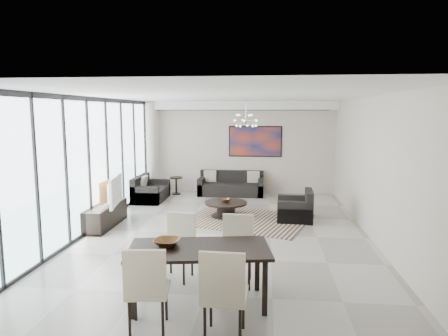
# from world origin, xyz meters

# --- Properties ---
(room_shell) EXTENTS (6.00, 9.00, 2.90)m
(room_shell) POSITION_xyz_m (0.46, 0.00, 1.45)
(room_shell) COLOR #A8A39B
(room_shell) RESTS_ON ground
(window_wall) EXTENTS (0.37, 8.95, 2.90)m
(window_wall) POSITION_xyz_m (-2.86, 0.00, 1.47)
(window_wall) COLOR silver
(window_wall) RESTS_ON floor
(soffit) EXTENTS (5.98, 0.40, 0.26)m
(soffit) POSITION_xyz_m (0.00, 4.30, 2.77)
(soffit) COLOR white
(soffit) RESTS_ON room_shell
(painting) EXTENTS (1.68, 0.04, 0.98)m
(painting) POSITION_xyz_m (0.50, 4.47, 1.65)
(painting) COLOR #B13918
(painting) RESTS_ON room_shell
(chandelier) EXTENTS (0.66, 0.66, 0.71)m
(chandelier) POSITION_xyz_m (0.30, 2.50, 2.35)
(chandelier) COLOR silver
(chandelier) RESTS_ON room_shell
(rug) EXTENTS (3.37, 2.97, 0.01)m
(rug) POSITION_xyz_m (0.41, 1.18, 0.01)
(rug) COLOR black
(rug) RESTS_ON floor
(coffee_table) EXTENTS (1.06, 1.06, 0.37)m
(coffee_table) POSITION_xyz_m (-0.12, 1.44, 0.21)
(coffee_table) COLOR black
(coffee_table) RESTS_ON floor
(bowl_coffee) EXTENTS (0.28, 0.28, 0.07)m
(bowl_coffee) POSITION_xyz_m (-0.14, 1.47, 0.41)
(bowl_coffee) COLOR brown
(bowl_coffee) RESTS_ON coffee_table
(sofa_main) EXTENTS (2.01, 0.82, 0.73)m
(sofa_main) POSITION_xyz_m (-0.23, 4.07, 0.25)
(sofa_main) COLOR black
(sofa_main) RESTS_ON floor
(loveseat) EXTENTS (0.81, 1.44, 0.72)m
(loveseat) POSITION_xyz_m (-2.54, 3.05, 0.24)
(loveseat) COLOR black
(loveseat) RESTS_ON floor
(armchair) EXTENTS (0.86, 0.90, 0.73)m
(armchair) POSITION_xyz_m (1.59, 1.29, 0.25)
(armchair) COLOR black
(armchair) RESTS_ON floor
(side_table) EXTENTS (0.40, 0.40, 0.55)m
(side_table) POSITION_xyz_m (-1.96, 3.98, 0.37)
(side_table) COLOR black
(side_table) RESTS_ON floor
(tv_console) EXTENTS (0.45, 1.60, 0.50)m
(tv_console) POSITION_xyz_m (-2.76, 0.31, 0.25)
(tv_console) COLOR black
(tv_console) RESTS_ON floor
(television) EXTENTS (0.33, 1.13, 0.65)m
(television) POSITION_xyz_m (-2.60, 0.27, 0.82)
(television) COLOR gray
(television) RESTS_ON tv_console
(dining_table) EXTENTS (2.00, 1.22, 0.78)m
(dining_table) POSITION_xyz_m (-0.03, -3.10, 0.70)
(dining_table) COLOR black
(dining_table) RESTS_ON floor
(dining_chair_sw) EXTENTS (0.55, 0.55, 1.05)m
(dining_chair_sw) POSITION_xyz_m (-0.51, -3.90, 0.61)
(dining_chair_sw) COLOR beige
(dining_chair_sw) RESTS_ON floor
(dining_chair_se) EXTENTS (0.52, 0.52, 1.09)m
(dining_chair_se) POSITION_xyz_m (0.39, -3.98, 0.63)
(dining_chair_se) COLOR beige
(dining_chair_se) RESTS_ON floor
(dining_chair_nw) EXTENTS (0.53, 0.53, 1.01)m
(dining_chair_nw) POSITION_xyz_m (-0.49, -2.26, 0.58)
(dining_chair_nw) COLOR beige
(dining_chair_nw) RESTS_ON floor
(dining_chair_ne) EXTENTS (0.48, 0.48, 1.03)m
(dining_chair_ne) POSITION_xyz_m (0.43, -2.34, 0.59)
(dining_chair_ne) COLOR beige
(dining_chair_ne) RESTS_ON floor
(bowl_dining) EXTENTS (0.38, 0.38, 0.09)m
(bowl_dining) POSITION_xyz_m (-0.48, -3.06, 0.83)
(bowl_dining) COLOR brown
(bowl_dining) RESTS_ON dining_table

